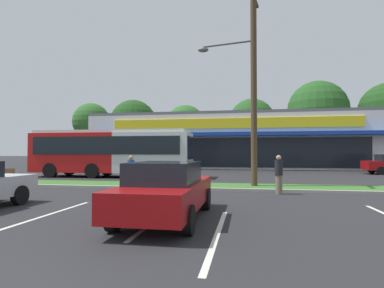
% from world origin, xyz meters
% --- Properties ---
extents(grass_median, '(56.00, 2.20, 0.12)m').
position_xyz_m(grass_median, '(0.00, 14.00, 0.06)').
color(grass_median, '#386B28').
rests_on(grass_median, ground_plane).
extents(curb_lip, '(56.00, 0.24, 0.12)m').
position_xyz_m(curb_lip, '(0.00, 12.78, 0.06)').
color(curb_lip, '#99968C').
rests_on(curb_lip, ground_plane).
extents(parking_stripe_1, '(0.12, 4.80, 0.01)m').
position_xyz_m(parking_stripe_1, '(-1.94, 6.33, 0.00)').
color(parking_stripe_1, silver).
rests_on(parking_stripe_1, ground_plane).
extents(parking_stripe_2, '(0.12, 4.80, 0.01)m').
position_xyz_m(parking_stripe_2, '(1.21, 6.82, 0.00)').
color(parking_stripe_2, silver).
rests_on(parking_stripe_2, ground_plane).
extents(parking_stripe_3, '(0.12, 4.80, 0.01)m').
position_xyz_m(parking_stripe_3, '(2.88, 5.42, 0.00)').
color(parking_stripe_3, silver).
rests_on(parking_stripe_3, ground_plane).
extents(storefront_building, '(31.07, 12.53, 5.96)m').
position_xyz_m(storefront_building, '(2.02, 35.59, 2.98)').
color(storefront_building, silver).
rests_on(storefront_building, ground_plane).
extents(tree_far_left, '(5.91, 5.91, 9.66)m').
position_xyz_m(tree_far_left, '(-21.15, 45.16, 6.68)').
color(tree_far_left, '#473323').
rests_on(tree_far_left, ground_plane).
extents(tree_left, '(7.17, 7.17, 9.84)m').
position_xyz_m(tree_left, '(-13.79, 44.51, 6.24)').
color(tree_left, '#473323').
rests_on(tree_left, ground_plane).
extents(tree_mid_left, '(5.76, 5.76, 8.57)m').
position_xyz_m(tree_mid_left, '(-5.19, 42.86, 5.67)').
color(tree_mid_left, '#473323').
rests_on(tree_mid_left, ground_plane).
extents(tree_mid, '(6.75, 6.75, 9.59)m').
position_xyz_m(tree_mid, '(4.35, 45.10, 6.21)').
color(tree_mid, '#473323').
rests_on(tree_mid, ground_plane).
extents(tree_mid_right, '(8.14, 8.14, 11.51)m').
position_xyz_m(tree_mid_right, '(13.22, 43.57, 7.43)').
color(tree_mid_right, '#473323').
rests_on(tree_mid_right, ground_plane).
extents(utility_pole, '(3.13, 2.38, 10.00)m').
position_xyz_m(utility_pole, '(3.73, 14.08, 5.35)').
color(utility_pole, '#4C3826').
rests_on(utility_pole, ground_plane).
extents(city_bus, '(11.21, 2.78, 3.25)m').
position_xyz_m(city_bus, '(-5.76, 19.09, 1.76)').
color(city_bus, '#B71414').
rests_on(city_bus, ground_plane).
extents(bus_stop_bench, '(1.60, 0.45, 0.95)m').
position_xyz_m(bus_stop_bench, '(-8.39, 12.21, 0.50)').
color(bus_stop_bench, brown).
rests_on(bus_stop_bench, ground_plane).
extents(car_1, '(4.20, 1.86, 1.59)m').
position_xyz_m(car_1, '(-9.59, 24.34, 0.81)').
color(car_1, silver).
rests_on(car_1, ground_plane).
extents(car_2, '(1.89, 4.74, 1.49)m').
position_xyz_m(car_2, '(1.45, 6.60, 0.76)').
color(car_2, maroon).
rests_on(car_2, ground_plane).
extents(pedestrian_near_bench, '(0.33, 0.33, 1.62)m').
position_xyz_m(pedestrian_near_bench, '(4.82, 12.06, 0.81)').
color(pedestrian_near_bench, '#726651').
rests_on(pedestrian_near_bench, ground_plane).
extents(pedestrian_by_pole, '(0.32, 0.32, 1.59)m').
position_xyz_m(pedestrian_by_pole, '(-1.65, 12.11, 0.80)').
color(pedestrian_by_pole, '#726651').
rests_on(pedestrian_by_pole, ground_plane).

